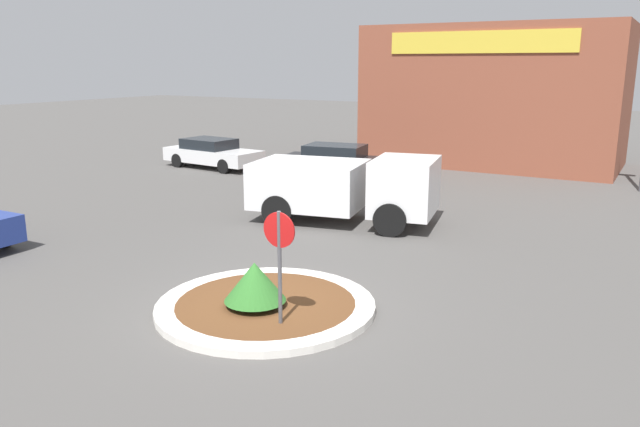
# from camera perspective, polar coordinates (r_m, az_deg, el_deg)

# --- Properties ---
(ground_plane) EXTENTS (120.00, 120.00, 0.00)m
(ground_plane) POSITION_cam_1_polar(r_m,az_deg,el_deg) (12.08, -4.96, -8.71)
(ground_plane) COLOR #514F4C
(traffic_island) EXTENTS (4.17, 4.17, 0.14)m
(traffic_island) POSITION_cam_1_polar(r_m,az_deg,el_deg) (12.05, -4.97, -8.40)
(traffic_island) COLOR silver
(traffic_island) RESTS_ON ground_plane
(stop_sign) EXTENTS (0.62, 0.07, 2.15)m
(stop_sign) POSITION_cam_1_polar(r_m,az_deg,el_deg) (10.65, -3.73, -3.38)
(stop_sign) COLOR #4C4C51
(stop_sign) RESTS_ON ground_plane
(island_shrub) EXTENTS (1.16, 1.16, 0.85)m
(island_shrub) POSITION_cam_1_polar(r_m,az_deg,el_deg) (11.69, -5.98, -6.20)
(island_shrub) COLOR brown
(island_shrub) RESTS_ON traffic_island
(utility_truck) EXTENTS (5.64, 3.28, 1.97)m
(utility_truck) POSITION_cam_1_polar(r_m,az_deg,el_deg) (18.21, 2.21, 2.54)
(utility_truck) COLOR white
(utility_truck) RESTS_ON ground_plane
(storefront_building) EXTENTS (11.10, 6.07, 6.23)m
(storefront_building) POSITION_cam_1_polar(r_m,az_deg,el_deg) (30.27, 15.70, 10.34)
(storefront_building) COLOR brown
(storefront_building) RESTS_ON ground_plane
(parked_sedan_black) EXTENTS (4.99, 2.50, 1.40)m
(parked_sedan_black) POSITION_cam_1_polar(r_m,az_deg,el_deg) (25.04, 1.76, 4.75)
(parked_sedan_black) COLOR black
(parked_sedan_black) RESTS_ON ground_plane
(parked_sedan_white) EXTENTS (4.75, 2.21, 1.29)m
(parked_sedan_white) POSITION_cam_1_polar(r_m,az_deg,el_deg) (28.39, -9.82, 5.48)
(parked_sedan_white) COLOR silver
(parked_sedan_white) RESTS_ON ground_plane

